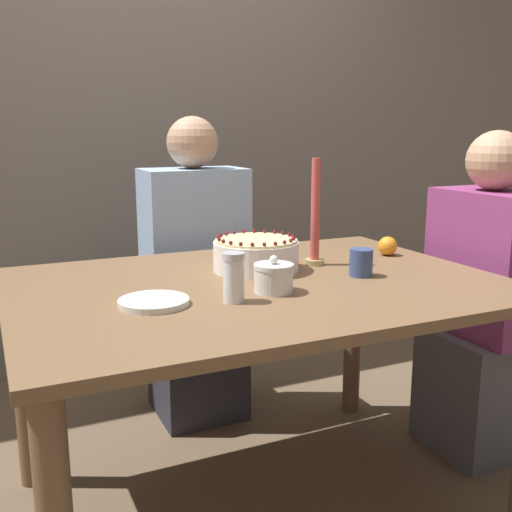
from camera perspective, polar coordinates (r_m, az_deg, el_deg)
name	(u,v)px	position (r m, az deg, el deg)	size (l,w,h in m)	color
ground_plane	(258,506)	(2.06, 0.23, -22.74)	(12.00, 12.00, 0.00)	brown
wall_behind	(136,102)	(3.02, -11.40, 14.15)	(8.00, 0.05, 2.60)	slate
dining_table	(259,316)	(1.78, 0.25, -5.74)	(1.40, 1.01, 0.74)	brown
cake	(256,255)	(1.88, 0.00, 0.12)	(0.27, 0.27, 0.11)	white
sugar_bowl	(274,278)	(1.63, 1.69, -2.08)	(0.11, 0.11, 0.10)	silver
sugar_shaker	(234,277)	(1.53, -2.15, -2.03)	(0.06, 0.06, 0.13)	white
plate_stack	(154,302)	(1.54, -9.72, -4.33)	(0.18, 0.18, 0.02)	silver
candle	(315,221)	(1.95, 5.66, 3.37)	(0.06, 0.06, 0.35)	tan
cup	(361,263)	(1.83, 9.97, -0.61)	(0.07, 0.07, 0.08)	#384C7F
orange_fruit_0	(388,246)	(2.15, 12.42, 0.94)	(0.07, 0.07, 0.07)	orange
person_man_blue_shirt	(196,290)	(2.45, -5.77, -3.24)	(0.40, 0.34, 1.22)	#2D2D38
person_woman_floral	(484,317)	(2.33, 20.90, -5.45)	(0.34, 0.40, 1.17)	#595960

